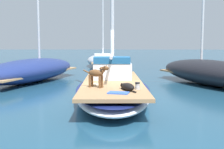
{
  "coord_description": "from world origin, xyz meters",
  "views": [
    {
      "loc": [
        0.18,
        -10.5,
        2.1
      ],
      "look_at": [
        0.0,
        -1.0,
        1.01
      ],
      "focal_mm": 47.73,
      "sensor_mm": 36.0,
      "label": 1
    }
  ],
  "objects": [
    {
      "name": "ground_plane",
      "position": [
        0.0,
        0.0,
        0.0
      ],
      "size": [
        120.0,
        120.0,
        0.0
      ],
      "primitive_type": "plane",
      "color": "navy"
    },
    {
      "name": "sailboat_main",
      "position": [
        0.0,
        0.0,
        0.34
      ],
      "size": [
        2.7,
        7.3,
        0.66
      ],
      "color": "white",
      "rests_on": "ground"
    },
    {
      "name": "coiled_rope",
      "position": [
        -0.54,
        -1.01,
        0.68
      ],
      "size": [
        0.32,
        0.32,
        0.04
      ],
      "primitive_type": "torus",
      "color": "beige",
      "rests_on": "sailboat_main"
    },
    {
      "name": "cabin_house",
      "position": [
        -0.03,
        1.12,
        1.01
      ],
      "size": [
        1.46,
        2.26,
        0.84
      ],
      "color": "silver",
      "rests_on": "sailboat_main"
    },
    {
      "name": "moored_boat_starboard_side",
      "position": [
        4.6,
        3.55,
        0.61
      ],
      "size": [
        4.74,
        7.35,
        5.92
      ],
      "color": "black",
      "rests_on": "ground"
    },
    {
      "name": "dog_black",
      "position": [
        0.47,
        -1.98,
        0.77
      ],
      "size": [
        0.49,
        0.9,
        0.22
      ],
      "color": "black",
      "rests_on": "sailboat_main"
    },
    {
      "name": "dog_brown",
      "position": [
        -0.45,
        -1.48,
        1.08
      ],
      "size": [
        0.86,
        0.54,
        0.7
      ],
      "color": "brown",
      "rests_on": "sailboat_main"
    },
    {
      "name": "deck_winch",
      "position": [
        0.77,
        -1.8,
        0.76
      ],
      "size": [
        0.16,
        0.16,
        0.21
      ],
      "color": "#B7B7BC",
      "rests_on": "sailboat_main"
    },
    {
      "name": "moored_boat_port_side",
      "position": [
        -4.22,
        4.55,
        0.61
      ],
      "size": [
        4.44,
        7.76,
        8.21
      ],
      "color": "navy",
      "rests_on": "ground"
    },
    {
      "name": "deck_towel",
      "position": [
        0.2,
        -2.48,
        0.68
      ],
      "size": [
        0.63,
        0.48,
        0.03
      ],
      "primitive_type": "cube",
      "rotation": [
        0.0,
        0.0,
        -0.23
      ],
      "color": "blue",
      "rests_on": "sailboat_main"
    },
    {
      "name": "moored_boat_far_astern",
      "position": [
        -0.95,
        13.44,
        0.53
      ],
      "size": [
        3.3,
        6.16,
        5.6
      ],
      "color": "#B2B7C1",
      "rests_on": "ground"
    }
  ]
}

